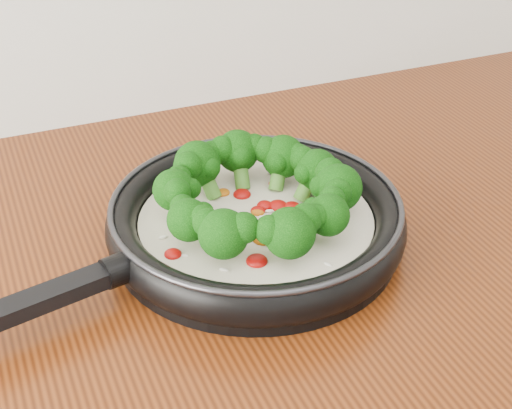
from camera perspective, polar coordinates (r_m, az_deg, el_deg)
name	(u,v)px	position (r m, az deg, el deg)	size (l,w,h in m)	color
skillet	(255,216)	(0.81, -0.11, -0.88)	(0.53, 0.39, 0.09)	black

